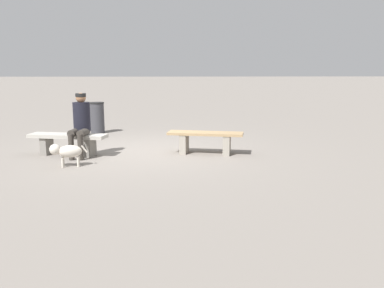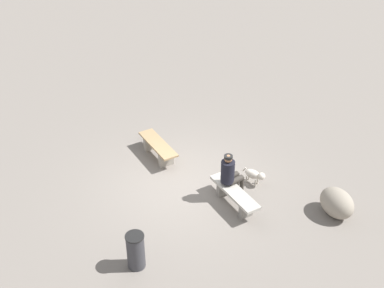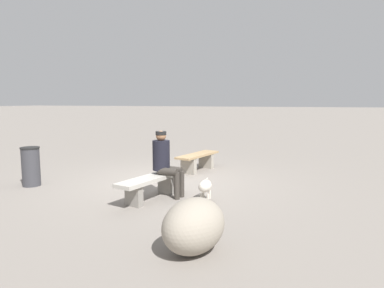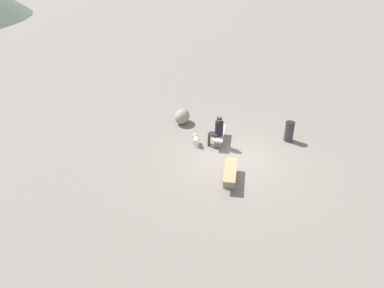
% 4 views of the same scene
% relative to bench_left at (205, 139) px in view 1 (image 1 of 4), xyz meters
% --- Properties ---
extents(ground, '(210.00, 210.00, 0.06)m').
position_rel_bench_left_xyz_m(ground, '(1.44, -0.33, -0.34)').
color(ground, gray).
extents(bench_left, '(1.67, 0.78, 0.47)m').
position_rel_bench_left_xyz_m(bench_left, '(0.00, 0.00, 0.00)').
color(bench_left, gray).
rests_on(bench_left, ground).
extents(bench_right, '(1.71, 0.76, 0.45)m').
position_rel_bench_left_xyz_m(bench_right, '(2.92, 0.03, 0.01)').
color(bench_right, gray).
rests_on(bench_right, ground).
extents(seated_person, '(0.40, 0.65, 1.32)m').
position_rel_bench_left_xyz_m(seated_person, '(2.60, 0.18, 0.45)').
color(seated_person, black).
rests_on(seated_person, ground).
extents(dog, '(0.68, 0.30, 0.44)m').
position_rel_bench_left_xyz_m(dog, '(2.69, 1.06, -0.02)').
color(dog, beige).
rests_on(dog, ground).
extents(trash_bin, '(0.41, 0.41, 0.88)m').
position_rel_bench_left_xyz_m(trash_bin, '(2.86, -3.01, 0.13)').
color(trash_bin, '#38383D').
rests_on(trash_bin, ground).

